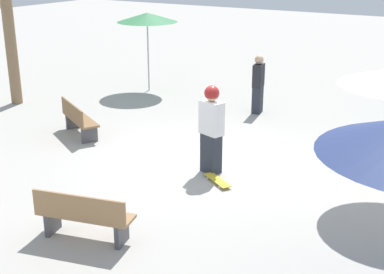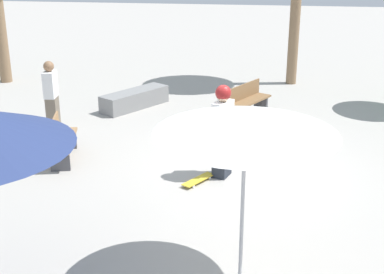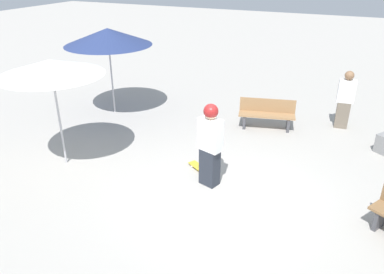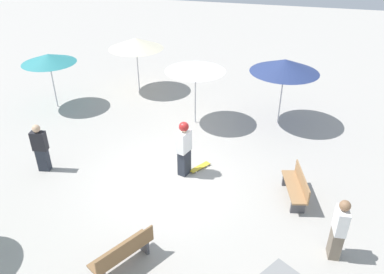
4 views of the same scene
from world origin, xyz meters
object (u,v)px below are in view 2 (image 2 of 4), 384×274
skater_main (223,128)px  skateboard (198,180)px  bench_near (247,100)px  concrete_ledge (135,99)px  shade_umbrella_white (246,120)px  bystander_watching (51,95)px  bench_far (60,141)px

skater_main → skateboard: 1.11m
skateboard → bench_near: bearing=-157.4°
skateboard → concrete_ledge: bearing=-120.5°
skateboard → shade_umbrella_white: size_ratio=0.31×
skater_main → skateboard: bearing=-29.9°
skater_main → bench_near: bearing=-167.1°
skater_main → bench_near: skater_main is taller
skateboard → concrete_ledge: size_ratio=0.37×
bench_near → shade_umbrella_white: bearing=31.1°
concrete_ledge → bench_near: 3.19m
skater_main → shade_umbrella_white: shade_umbrella_white is taller
bystander_watching → skater_main: bearing=-123.6°
concrete_ledge → skater_main: bearing=-146.5°
shade_umbrella_white → skater_main: bearing=9.3°
bench_far → bystander_watching: bystander_watching is taller
bench_far → shade_umbrella_white: shade_umbrella_white is taller
shade_umbrella_white → bystander_watching: shade_umbrella_white is taller
skater_main → bench_far: (0.36, 3.50, -0.59)m
bench_far → shade_umbrella_white: bearing=32.4°
bench_near → shade_umbrella_white: shade_umbrella_white is taller
bench_near → skateboard: bearing=19.6°
skateboard → bystander_watching: size_ratio=0.46×
concrete_ledge → bystander_watching: (-1.96, 1.61, 0.60)m
skater_main → shade_umbrella_white: bearing=26.7°
concrete_ledge → bench_near: (-0.31, -3.17, 0.18)m
concrete_ledge → shade_umbrella_white: 8.83m
shade_umbrella_white → bystander_watching: 7.91m
skater_main → concrete_ledge: size_ratio=0.89×
skater_main → skateboard: (-0.39, 0.42, -0.95)m
bench_near → bystander_watching: (-1.65, 4.78, 0.42)m
concrete_ledge → bench_far: bench_far is taller
skateboard → shade_umbrella_white: shade_umbrella_white is taller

